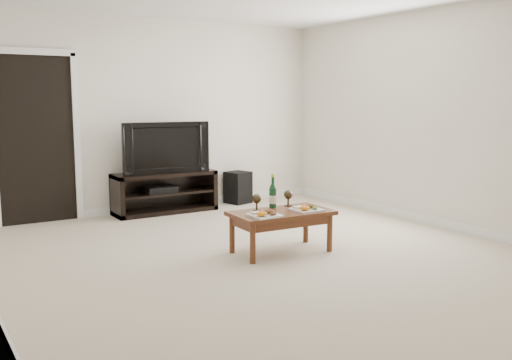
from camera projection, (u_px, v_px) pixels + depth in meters
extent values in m
plane|color=beige|center=(263.00, 255.00, 5.63)|extent=(5.50, 5.50, 0.00)
cube|color=silver|center=(154.00, 116.00, 7.76)|extent=(5.00, 0.04, 2.60)
cube|color=black|center=(36.00, 140.00, 6.96)|extent=(0.90, 0.02, 2.05)
cube|color=black|center=(165.00, 192.00, 7.69)|extent=(1.39, 0.45, 0.55)
imported|color=black|center=(164.00, 147.00, 7.60)|extent=(1.18, 0.26, 0.68)
cube|color=black|center=(160.00, 189.00, 7.64)|extent=(0.41, 0.32, 0.08)
cube|color=black|center=(238.00, 187.00, 8.39)|extent=(0.38, 0.38, 0.46)
cube|color=#502C16|center=(281.00, 232.00, 5.72)|extent=(1.03, 0.60, 0.42)
cube|color=white|center=(265.00, 213.00, 5.44)|extent=(0.27, 0.27, 0.07)
cube|color=white|center=(307.00, 207.00, 5.71)|extent=(0.27, 0.27, 0.07)
cylinder|color=#0F371B|center=(273.00, 191.00, 5.84)|extent=(0.07, 0.07, 0.35)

